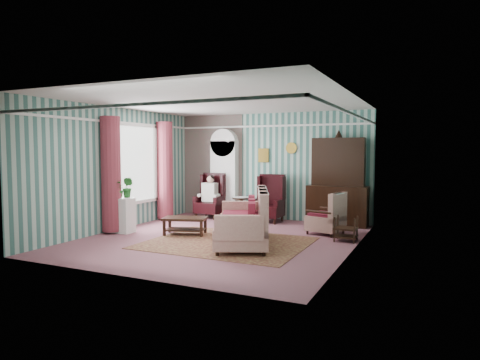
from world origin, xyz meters
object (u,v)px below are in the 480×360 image
at_px(round_side_table, 241,208).
at_px(bookcase, 224,177).
at_px(dresser_hutch, 338,179).
at_px(sofa, 242,220).
at_px(nest_table, 346,228).
at_px(plant_stand, 122,215).
at_px(floral_armchair, 326,214).
at_px(coffee_table, 185,226).
at_px(seated_woman, 210,197).
at_px(wingback_right, 268,198).
at_px(wingback_left, 210,196).

bearing_deg(round_side_table, bookcase, 159.73).
height_order(dresser_hutch, sofa, dresser_hutch).
bearing_deg(nest_table, plant_stand, -166.16).
bearing_deg(floral_armchair, coffee_table, 131.05).
distance_m(round_side_table, coffee_table, 2.53).
relative_size(seated_woman, round_side_table, 1.97).
xyz_separation_m(bookcase, floral_armchair, (3.25, -1.34, -0.68)).
height_order(wingback_right, round_side_table, wingback_right).
height_order(plant_stand, coffee_table, plant_stand).
relative_size(wingback_right, plant_stand, 1.56).
xyz_separation_m(dresser_hutch, round_side_table, (-2.60, -0.12, -0.88)).
relative_size(sofa, floral_armchair, 2.52).
bearing_deg(plant_stand, wingback_right, 47.16).
bearing_deg(dresser_hutch, floral_armchair, -90.00).
bearing_deg(floral_armchair, bookcase, 82.02).
bearing_deg(plant_stand, floral_armchair, 22.71).
height_order(wingback_left, wingback_right, same).
relative_size(wingback_left, plant_stand, 1.56).
distance_m(wingback_left, nest_table, 4.37).
bearing_deg(nest_table, sofa, -147.73).
xyz_separation_m(wingback_left, wingback_right, (1.75, 0.00, 0.00)).
height_order(bookcase, nest_table, bookcase).
bearing_deg(seated_woman, dresser_hutch, 4.41).
distance_m(seated_woman, sofa, 3.51).
distance_m(seated_woman, floral_armchair, 3.63).
distance_m(seated_woman, nest_table, 4.37).
bearing_deg(wingback_right, wingback_left, 180.00).
distance_m(bookcase, coffee_table, 2.94).
bearing_deg(coffee_table, bookcase, 98.65).
height_order(wingback_left, sofa, wingback_left).
bearing_deg(wingback_right, bookcase, 165.43).
bearing_deg(coffee_table, floral_armchair, 26.62).
bearing_deg(wingback_left, sofa, -50.68).
bearing_deg(floral_armchair, round_side_table, 81.49).
relative_size(plant_stand, sofa, 0.36).
height_order(bookcase, wingback_left, bookcase).
xyz_separation_m(wingback_right, coffee_table, (-1.08, -2.37, -0.43)).
xyz_separation_m(wingback_left, coffee_table, (0.67, -2.37, -0.43)).
distance_m(wingback_left, coffee_table, 2.50).
relative_size(wingback_left, coffee_table, 1.32).
xyz_separation_m(dresser_hutch, floral_armchair, (0.00, -1.22, -0.74)).
bearing_deg(plant_stand, round_side_table, 59.62).
bearing_deg(wingback_left, nest_table, -20.85).
height_order(dresser_hutch, wingback_left, dresser_hutch).
distance_m(wingback_left, floral_armchair, 3.63).
bearing_deg(coffee_table, wingback_right, 65.48).
bearing_deg(wingback_left, seated_woman, 0.00).
bearing_deg(plant_stand, wingback_left, 73.78).
xyz_separation_m(nest_table, sofa, (-1.85, -1.17, 0.21)).
bearing_deg(wingback_left, bookcase, 57.34).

